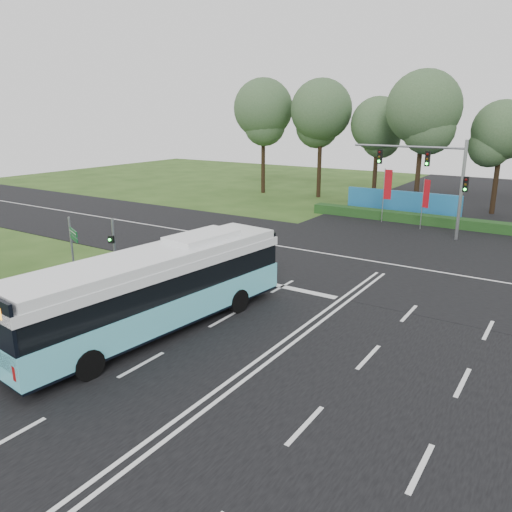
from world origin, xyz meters
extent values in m
plane|color=#2B4918|center=(0.00, 0.00, 0.00)|extent=(120.00, 120.00, 0.00)
cube|color=black|center=(0.00, 0.00, 0.02)|extent=(20.00, 120.00, 0.04)
cube|color=black|center=(0.00, 12.00, 0.03)|extent=(120.00, 14.00, 0.05)
cube|color=black|center=(-12.50, -3.00, 0.03)|extent=(5.00, 18.00, 0.06)
cube|color=gray|center=(-10.10, -3.00, 0.06)|extent=(0.25, 18.00, 0.12)
cube|color=#61D0E1|center=(-4.88, -2.48, 1.14)|extent=(4.00, 12.99, 1.17)
cube|color=black|center=(-4.88, -2.48, 0.61)|extent=(3.97, 12.92, 0.32)
cube|color=black|center=(-4.88, -2.48, 2.20)|extent=(3.88, 12.79, 1.01)
cube|color=white|center=(-4.88, -2.48, 2.84)|extent=(4.00, 12.99, 0.37)
cube|color=white|center=(-4.88, -2.48, 3.22)|extent=(3.89, 12.48, 0.37)
cube|color=white|center=(-4.59, 0.16, 3.54)|extent=(2.03, 3.36, 0.27)
cylinder|color=black|center=(-5.74, 1.25, 0.55)|extent=(0.41, 1.13, 1.11)
cylinder|color=black|center=(-3.25, 0.98, 0.55)|extent=(0.41, 1.13, 1.11)
cylinder|color=black|center=(-6.55, -6.38, 0.55)|extent=(0.41, 1.13, 1.11)
cylinder|color=black|center=(-4.06, -6.64, 0.55)|extent=(0.41, 1.13, 1.11)
cylinder|color=gray|center=(-11.27, 1.00, 1.72)|extent=(0.14, 0.14, 3.44)
cube|color=black|center=(-11.27, 0.82, 2.36)|extent=(0.32, 0.27, 0.39)
sphere|color=#19F233|center=(-11.27, 0.72, 2.36)|extent=(0.14, 0.14, 0.14)
cylinder|color=gray|center=(-12.47, -0.73, 1.84)|extent=(0.11, 0.11, 3.68)
cube|color=#0D4D21|center=(-11.84, -1.01, 3.04)|extent=(1.28, 0.62, 0.28)
cube|color=#0D4D21|center=(-11.84, -1.01, 2.72)|extent=(1.28, 0.62, 0.20)
cube|color=white|center=(-11.84, -1.05, 3.04)|extent=(1.18, 0.54, 0.04)
cube|color=#BAB296|center=(-11.91, -4.93, 0.50)|extent=(0.62, 0.53, 1.01)
cylinder|color=gray|center=(-4.49, 23.33, 2.23)|extent=(0.07, 0.07, 4.46)
cube|color=#A90E17|center=(-4.16, 23.33, 3.17)|extent=(0.60, 0.05, 2.38)
cylinder|color=gray|center=(-1.08, 22.44, 2.00)|extent=(0.06, 0.06, 4.00)
cube|color=#A90E17|center=(-0.81, 22.31, 2.84)|extent=(0.50, 0.26, 2.13)
cylinder|color=gray|center=(2.00, 20.50, 3.50)|extent=(0.24, 0.24, 7.00)
cylinder|color=gray|center=(-2.00, 20.50, 6.40)|extent=(8.00, 0.16, 0.16)
cube|color=black|center=(-0.50, 20.50, 5.60)|extent=(0.32, 0.28, 1.05)
cube|color=black|center=(-4.00, 20.50, 5.60)|extent=(0.32, 0.28, 1.05)
cube|color=black|center=(2.25, 20.50, 4.00)|extent=(0.32, 0.28, 1.05)
cube|color=#1A3D16|center=(0.00, 24.50, 0.40)|extent=(22.00, 1.20, 0.80)
cube|color=#1D69A2|center=(-4.00, 27.00, 1.10)|extent=(10.00, 0.30, 2.20)
cylinder|color=black|center=(-21.38, 31.64, 4.38)|extent=(0.44, 0.44, 8.77)
sphere|color=#355130|center=(-21.38, 31.64, 9.23)|extent=(6.46, 6.46, 6.46)
cylinder|color=black|center=(-14.72, 32.30, 4.30)|extent=(0.44, 0.44, 8.60)
sphere|color=#355130|center=(-14.72, 32.30, 9.06)|extent=(6.34, 6.34, 6.34)
cylinder|color=black|center=(-8.78, 32.95, 3.65)|extent=(0.44, 0.44, 7.30)
sphere|color=#355130|center=(-8.78, 32.95, 7.68)|extent=(5.38, 5.38, 5.38)
cylinder|color=black|center=(-3.51, 29.40, 4.37)|extent=(0.44, 0.44, 8.74)
sphere|color=#355130|center=(-3.51, 29.40, 9.20)|extent=(6.44, 6.44, 6.44)
cylinder|color=black|center=(2.53, 32.34, 3.48)|extent=(0.44, 0.44, 6.96)
sphere|color=#355130|center=(2.53, 32.34, 7.33)|extent=(5.13, 5.13, 5.13)
camera|label=1|loc=(8.93, -16.22, 8.70)|focal=35.00mm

